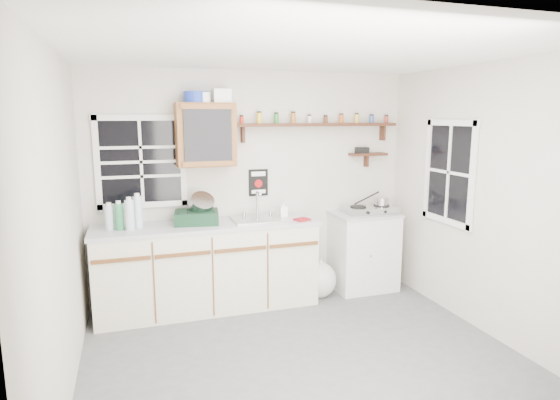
{
  "coord_description": "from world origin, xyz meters",
  "views": [
    {
      "loc": [
        -1.32,
        -3.43,
        2.01
      ],
      "look_at": [
        -0.03,
        0.55,
        1.26
      ],
      "focal_mm": 30.0,
      "sensor_mm": 36.0,
      "label": 1
    }
  ],
  "objects_px": {
    "main_cabinet": "(208,266)",
    "hotplate": "(370,209)",
    "upper_cabinet": "(206,135)",
    "spice_shelf": "(317,124)",
    "right_cabinet": "(363,250)",
    "dish_rack": "(198,213)"
  },
  "relations": [
    {
      "from": "main_cabinet",
      "to": "hotplate",
      "type": "relative_size",
      "value": 3.71
    },
    {
      "from": "upper_cabinet",
      "to": "spice_shelf",
      "type": "distance_m",
      "value": 1.28
    },
    {
      "from": "right_cabinet",
      "to": "hotplate",
      "type": "relative_size",
      "value": 1.46
    },
    {
      "from": "right_cabinet",
      "to": "upper_cabinet",
      "type": "distance_m",
      "value": 2.26
    },
    {
      "from": "main_cabinet",
      "to": "upper_cabinet",
      "type": "xyz_separation_m",
      "value": [
        0.03,
        0.14,
        1.36
      ]
    },
    {
      "from": "right_cabinet",
      "to": "hotplate",
      "type": "bearing_deg",
      "value": -18.68
    },
    {
      "from": "dish_rack",
      "to": "hotplate",
      "type": "relative_size",
      "value": 0.78
    },
    {
      "from": "spice_shelf",
      "to": "dish_rack",
      "type": "distance_m",
      "value": 1.66
    },
    {
      "from": "hotplate",
      "to": "spice_shelf",
      "type": "bearing_deg",
      "value": 164.23
    },
    {
      "from": "main_cabinet",
      "to": "spice_shelf",
      "type": "xyz_separation_m",
      "value": [
        1.3,
        0.21,
        1.46
      ]
    },
    {
      "from": "upper_cabinet",
      "to": "right_cabinet",
      "type": "bearing_deg",
      "value": -3.76
    },
    {
      "from": "main_cabinet",
      "to": "spice_shelf",
      "type": "relative_size",
      "value": 1.21
    },
    {
      "from": "main_cabinet",
      "to": "right_cabinet",
      "type": "height_order",
      "value": "main_cabinet"
    },
    {
      "from": "spice_shelf",
      "to": "dish_rack",
      "type": "height_order",
      "value": "spice_shelf"
    },
    {
      "from": "main_cabinet",
      "to": "dish_rack",
      "type": "relative_size",
      "value": 4.76
    },
    {
      "from": "upper_cabinet",
      "to": "spice_shelf",
      "type": "xyz_separation_m",
      "value": [
        1.27,
        0.07,
        0.1
      ]
    },
    {
      "from": "upper_cabinet",
      "to": "dish_rack",
      "type": "height_order",
      "value": "upper_cabinet"
    },
    {
      "from": "upper_cabinet",
      "to": "hotplate",
      "type": "height_order",
      "value": "upper_cabinet"
    },
    {
      "from": "right_cabinet",
      "to": "upper_cabinet",
      "type": "height_order",
      "value": "upper_cabinet"
    },
    {
      "from": "main_cabinet",
      "to": "right_cabinet",
      "type": "bearing_deg",
      "value": 0.79
    },
    {
      "from": "right_cabinet",
      "to": "main_cabinet",
      "type": "bearing_deg",
      "value": -179.21
    },
    {
      "from": "right_cabinet",
      "to": "upper_cabinet",
      "type": "relative_size",
      "value": 1.4
    }
  ]
}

